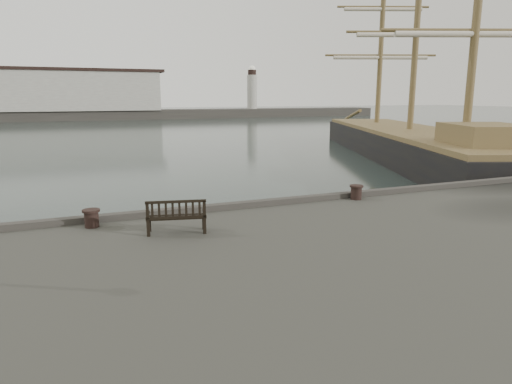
% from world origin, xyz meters
% --- Properties ---
extents(ground, '(400.00, 400.00, 0.00)m').
position_xyz_m(ground, '(0.00, 0.00, 0.00)').
color(ground, black).
rests_on(ground, ground).
extents(breakwater, '(140.00, 9.50, 12.20)m').
position_xyz_m(breakwater, '(-4.56, 92.00, 4.30)').
color(breakwater, '#383530').
rests_on(breakwater, ground).
extents(bench, '(1.57, 0.83, 0.86)m').
position_xyz_m(bench, '(-1.51, -2.04, 1.83)').
color(bench, black).
rests_on(bench, quay).
extents(bollard_left, '(0.50, 0.50, 0.48)m').
position_xyz_m(bollard_left, '(-3.49, -0.67, 1.80)').
color(bollard_left, black).
rests_on(bollard_left, quay).
extents(bollard_right, '(0.52, 0.52, 0.48)m').
position_xyz_m(bollard_right, '(4.94, -0.50, 1.80)').
color(bollard_right, black).
rests_on(bollard_right, quay).
extents(tall_ship_main, '(18.82, 34.58, 25.81)m').
position_xyz_m(tall_ship_main, '(21.88, 16.76, 0.67)').
color(tall_ship_main, black).
rests_on(tall_ship_main, ground).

